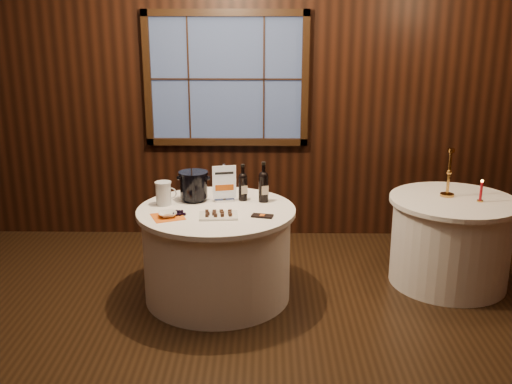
{
  "coord_description": "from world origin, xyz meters",
  "views": [
    {
      "loc": [
        0.4,
        -3.57,
        2.28
      ],
      "look_at": [
        0.32,
        0.9,
        0.94
      ],
      "focal_mm": 42.0,
      "sensor_mm": 36.0,
      "label": 1
    }
  ],
  "objects_px": {
    "sign_stand": "(224,189)",
    "chocolate_box": "(262,216)",
    "port_bottle_left": "(243,185)",
    "ice_bucket": "(194,185)",
    "red_candle": "(481,193)",
    "side_table": "(450,241)",
    "main_table": "(217,253)",
    "brass_candlestick": "(448,179)",
    "glass_pitcher": "(164,193)",
    "port_bottle_right": "(263,185)",
    "cracker_bowl": "(168,214)",
    "grape_bunch": "(179,213)",
    "chocolate_plate": "(218,215)"
  },
  "relations": [
    {
      "from": "port_bottle_left",
      "to": "grape_bunch",
      "type": "distance_m",
      "value": 0.63
    },
    {
      "from": "port_bottle_left",
      "to": "port_bottle_right",
      "type": "distance_m",
      "value": 0.18
    },
    {
      "from": "sign_stand",
      "to": "chocolate_box",
      "type": "distance_m",
      "value": 0.52
    },
    {
      "from": "side_table",
      "to": "red_candle",
      "type": "xyz_separation_m",
      "value": [
        0.19,
        -0.08,
        0.46
      ]
    },
    {
      "from": "grape_bunch",
      "to": "brass_candlestick",
      "type": "distance_m",
      "value": 2.3
    },
    {
      "from": "chocolate_box",
      "to": "red_candle",
      "type": "bearing_deg",
      "value": 25.47
    },
    {
      "from": "main_table",
      "to": "grape_bunch",
      "type": "height_order",
      "value": "grape_bunch"
    },
    {
      "from": "main_table",
      "to": "cracker_bowl",
      "type": "xyz_separation_m",
      "value": [
        -0.36,
        -0.21,
        0.4
      ]
    },
    {
      "from": "main_table",
      "to": "brass_candlestick",
      "type": "bearing_deg",
      "value": 10.93
    },
    {
      "from": "side_table",
      "to": "brass_candlestick",
      "type": "distance_m",
      "value": 0.54
    },
    {
      "from": "glass_pitcher",
      "to": "chocolate_plate",
      "type": "bearing_deg",
      "value": -28.49
    },
    {
      "from": "port_bottle_right",
      "to": "red_candle",
      "type": "height_order",
      "value": "port_bottle_right"
    },
    {
      "from": "port_bottle_left",
      "to": "red_candle",
      "type": "bearing_deg",
      "value": -24.0
    },
    {
      "from": "side_table",
      "to": "glass_pitcher",
      "type": "height_order",
      "value": "glass_pitcher"
    },
    {
      "from": "main_table",
      "to": "ice_bucket",
      "type": "xyz_separation_m",
      "value": [
        -0.2,
        0.21,
        0.51
      ]
    },
    {
      "from": "port_bottle_left",
      "to": "port_bottle_right",
      "type": "xyz_separation_m",
      "value": [
        0.17,
        -0.04,
        0.01
      ]
    },
    {
      "from": "glass_pitcher",
      "to": "red_candle",
      "type": "distance_m",
      "value": 2.63
    },
    {
      "from": "side_table",
      "to": "glass_pitcher",
      "type": "xyz_separation_m",
      "value": [
        -2.44,
        -0.2,
        0.48
      ]
    },
    {
      "from": "sign_stand",
      "to": "cracker_bowl",
      "type": "height_order",
      "value": "sign_stand"
    },
    {
      "from": "glass_pitcher",
      "to": "red_candle",
      "type": "relative_size",
      "value": 1.02
    },
    {
      "from": "main_table",
      "to": "chocolate_plate",
      "type": "bearing_deg",
      "value": -80.38
    },
    {
      "from": "ice_bucket",
      "to": "chocolate_box",
      "type": "xyz_separation_m",
      "value": [
        0.58,
        -0.41,
        -0.13
      ]
    },
    {
      "from": "sign_stand",
      "to": "chocolate_box",
      "type": "bearing_deg",
      "value": -63.22
    },
    {
      "from": "main_table",
      "to": "glass_pitcher",
      "type": "relative_size",
      "value": 6.6
    },
    {
      "from": "grape_bunch",
      "to": "main_table",
      "type": "bearing_deg",
      "value": 30.41
    },
    {
      "from": "port_bottle_right",
      "to": "cracker_bowl",
      "type": "relative_size",
      "value": 2.41
    },
    {
      "from": "chocolate_box",
      "to": "chocolate_plate",
      "type": "bearing_deg",
      "value": -166.3
    },
    {
      "from": "glass_pitcher",
      "to": "main_table",
      "type": "bearing_deg",
      "value": -8.87
    },
    {
      "from": "ice_bucket",
      "to": "brass_candlestick",
      "type": "relative_size",
      "value": 0.59
    },
    {
      "from": "port_bottle_left",
      "to": "glass_pitcher",
      "type": "bearing_deg",
      "value": 167.83
    },
    {
      "from": "cracker_bowl",
      "to": "glass_pitcher",
      "type": "bearing_deg",
      "value": 104.19
    },
    {
      "from": "port_bottle_left",
      "to": "ice_bucket",
      "type": "height_order",
      "value": "port_bottle_left"
    },
    {
      "from": "port_bottle_right",
      "to": "chocolate_box",
      "type": "xyz_separation_m",
      "value": [
        -0.01,
        -0.39,
        -0.14
      ]
    },
    {
      "from": "port_bottle_right",
      "to": "chocolate_plate",
      "type": "relative_size",
      "value": 1.09
    },
    {
      "from": "port_bottle_right",
      "to": "chocolate_plate",
      "type": "height_order",
      "value": "port_bottle_right"
    },
    {
      "from": "grape_bunch",
      "to": "cracker_bowl",
      "type": "distance_m",
      "value": 0.1
    },
    {
      "from": "main_table",
      "to": "brass_candlestick",
      "type": "relative_size",
      "value": 3.05
    },
    {
      "from": "side_table",
      "to": "port_bottle_right",
      "type": "distance_m",
      "value": 1.71
    },
    {
      "from": "brass_candlestick",
      "to": "sign_stand",
      "type": "bearing_deg",
      "value": -174.75
    },
    {
      "from": "chocolate_plate",
      "to": "grape_bunch",
      "type": "xyz_separation_m",
      "value": [
        -0.31,
        0.04,
        0.0
      ]
    },
    {
      "from": "cracker_bowl",
      "to": "red_candle",
      "type": "relative_size",
      "value": 0.74
    },
    {
      "from": "chocolate_plate",
      "to": "cracker_bowl",
      "type": "distance_m",
      "value": 0.39
    },
    {
      "from": "sign_stand",
      "to": "ice_bucket",
      "type": "bearing_deg",
      "value": 165.19
    },
    {
      "from": "ice_bucket",
      "to": "grape_bunch",
      "type": "height_order",
      "value": "ice_bucket"
    },
    {
      "from": "red_candle",
      "to": "side_table",
      "type": "bearing_deg",
      "value": 158.25
    },
    {
      "from": "side_table",
      "to": "sign_stand",
      "type": "height_order",
      "value": "sign_stand"
    },
    {
      "from": "port_bottle_right",
      "to": "glass_pitcher",
      "type": "xyz_separation_m",
      "value": [
        -0.82,
        -0.1,
        -0.05
      ]
    },
    {
      "from": "sign_stand",
      "to": "port_bottle_left",
      "type": "xyz_separation_m",
      "value": [
        0.15,
        0.03,
        0.03
      ]
    },
    {
      "from": "cracker_bowl",
      "to": "port_bottle_left",
      "type": "bearing_deg",
      "value": 38.01
    },
    {
      "from": "sign_stand",
      "to": "cracker_bowl",
      "type": "distance_m",
      "value": 0.59
    }
  ]
}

